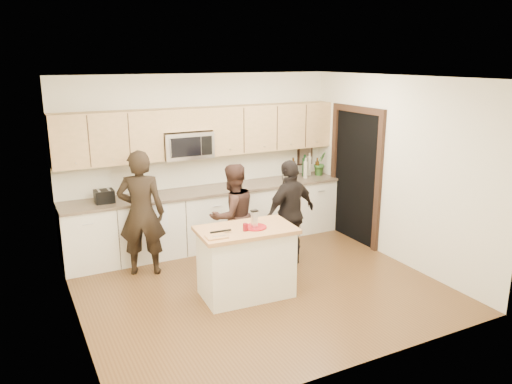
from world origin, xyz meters
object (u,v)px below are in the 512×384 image
woman_left (141,213)px  woman_center (233,216)px  island (246,262)px  woman_right (290,213)px  toaster (104,196)px

woman_left → woman_center: size_ratio=1.17×
island → woman_left: 1.65m
woman_left → woman_right: woman_left is taller
toaster → woman_center: 1.84m
island → woman_right: bearing=34.8°
toaster → woman_center: woman_center is taller
island → woman_left: size_ratio=0.71×
woman_left → woman_center: (1.23, -0.32, -0.12)m
woman_center → woman_left: bearing=-24.0°
island → woman_center: woman_center is taller
woman_left → woman_center: bearing=-172.5°
island → woman_right: size_ratio=0.80×
woman_left → woman_right: (1.98, -0.66, -0.10)m
woman_left → woman_center: woman_left is taller
toaster → woman_left: bearing=-54.7°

